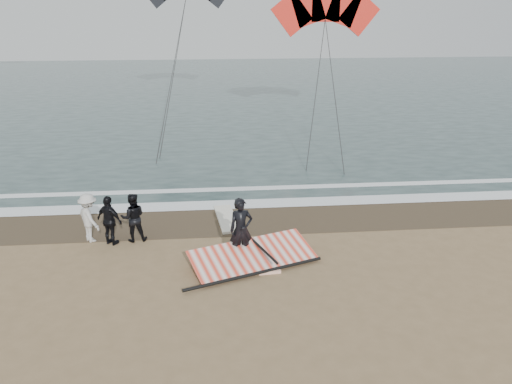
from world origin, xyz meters
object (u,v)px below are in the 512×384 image
board_white (263,255)px  board_cream (227,219)px  man_main (241,229)px  sail_rig (250,256)px

board_white → board_cream: board_cream is taller
man_main → sail_rig: man_main is taller
man_main → board_white: size_ratio=0.84×
man_main → board_white: bearing=-3.7°
board_white → board_cream: 2.97m
board_white → board_cream: (-0.99, 2.80, 0.00)m
board_white → board_cream: size_ratio=0.97×
board_cream → man_main: bearing=-89.9°
board_cream → sail_rig: sail_rig is taller
board_cream → sail_rig: (0.59, -3.12, 0.14)m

